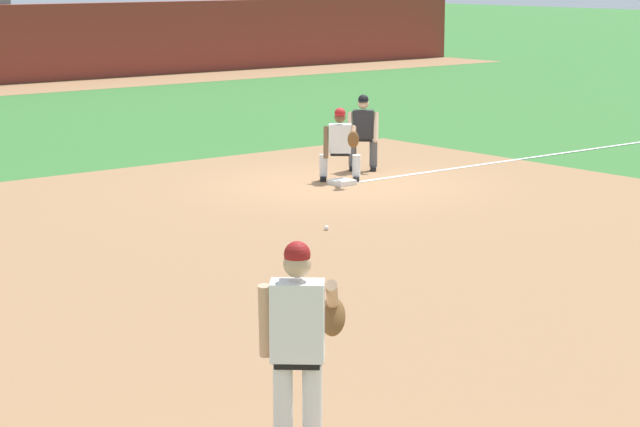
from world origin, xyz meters
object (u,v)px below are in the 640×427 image
(pitcher, at_px, (300,345))
(first_baseman, at_px, (341,142))
(baseball, at_px, (326,228))
(umpire, at_px, (363,130))
(first_base_bag, at_px, (342,182))

(pitcher, relative_size, first_baseman, 1.39)
(baseball, distance_m, pitcher, 9.17)
(baseball, distance_m, first_baseman, 4.33)
(pitcher, bearing_deg, umpire, 47.19)
(first_baseman, distance_m, umpire, 1.31)
(first_baseman, bearing_deg, umpire, 31.27)
(baseball, relative_size, umpire, 0.05)
(baseball, xyz_separation_m, umpire, (4.02, 3.81, 0.76))
(baseball, height_order, umpire, umpire)
(first_base_bag, bearing_deg, pitcher, -131.40)
(first_base_bag, xyz_separation_m, umpire, (1.32, 0.95, 0.75))
(pitcher, height_order, first_baseman, pitcher)
(first_base_bag, height_order, umpire, umpire)
(umpire, bearing_deg, baseball, -136.53)
(first_base_bag, distance_m, umpire, 1.79)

